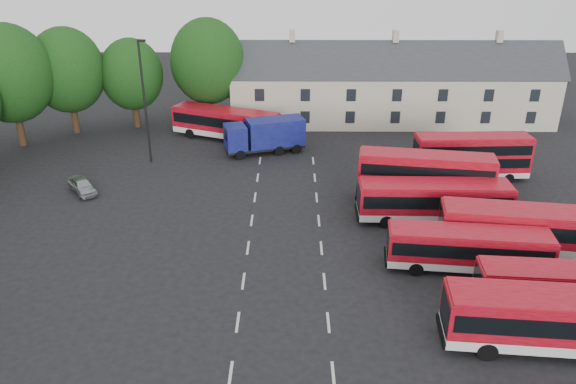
% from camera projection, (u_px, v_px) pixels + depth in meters
% --- Properties ---
extents(ground, '(140.00, 140.00, 0.00)m').
position_uv_depth(ground, '(246.00, 264.00, 36.36)').
color(ground, black).
rests_on(ground, ground).
extents(lane_markings, '(5.15, 33.80, 0.01)m').
position_uv_depth(lane_markings, '(285.00, 248.00, 38.16)').
color(lane_markings, beige).
rests_on(lane_markings, ground).
extents(treeline, '(29.92, 32.59, 12.01)m').
position_uv_depth(treeline, '(32.00, 87.00, 51.20)').
color(treeline, black).
rests_on(treeline, ground).
extents(terrace_houses, '(35.70, 7.13, 10.06)m').
position_uv_depth(terrace_houses, '(392.00, 88.00, 61.85)').
color(terrace_houses, beige).
rests_on(terrace_houses, ground).
extents(bus_row_a, '(11.70, 3.69, 3.25)m').
position_uv_depth(bus_row_a, '(562.00, 318.00, 28.13)').
color(bus_row_a, silver).
rests_on(bus_row_a, ground).
extents(bus_row_b, '(9.83, 3.00, 2.74)m').
position_uv_depth(bus_row_b, '(567.00, 285.00, 31.25)').
color(bus_row_b, silver).
rests_on(bus_row_b, ground).
extents(bus_row_c, '(10.17, 3.36, 2.82)m').
position_uv_depth(bus_row_c, '(468.00, 247.00, 34.99)').
color(bus_row_c, silver).
rests_on(bus_row_c, ground).
extents(bus_row_d, '(11.73, 4.26, 3.24)m').
position_uv_depth(bus_row_d, '(530.00, 227.00, 36.74)').
color(bus_row_d, silver).
rests_on(bus_row_d, ground).
extents(bus_row_e, '(11.04, 2.71, 3.11)m').
position_uv_depth(bus_row_e, '(434.00, 198.00, 40.90)').
color(bus_row_e, silver).
rests_on(bus_row_e, ground).
extents(bus_dd_south, '(10.49, 3.89, 4.20)m').
position_uv_depth(bus_dd_south, '(425.00, 176.00, 43.33)').
color(bus_dd_south, silver).
rests_on(bus_dd_south, ground).
extents(bus_dd_north, '(9.81, 2.69, 3.99)m').
position_uv_depth(bus_dd_north, '(472.00, 155.00, 47.83)').
color(bus_dd_north, silver).
rests_on(bus_dd_north, ground).
extents(bus_north, '(11.40, 6.78, 3.19)m').
position_uv_depth(bus_north, '(226.00, 122.00, 57.26)').
color(bus_north, silver).
rests_on(bus_north, ground).
extents(box_truck, '(7.95, 4.52, 3.32)m').
position_uv_depth(box_truck, '(266.00, 134.00, 53.79)').
color(box_truck, black).
rests_on(box_truck, ground).
extents(silver_car, '(3.43, 3.83, 1.26)m').
position_uv_depth(silver_car, '(82.00, 186.00, 45.97)').
color(silver_car, '#9FA1A6').
rests_on(silver_car, ground).
extents(lamppost, '(0.78, 0.43, 11.23)m').
position_uv_depth(lamppost, '(145.00, 99.00, 49.87)').
color(lamppost, black).
rests_on(lamppost, ground).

